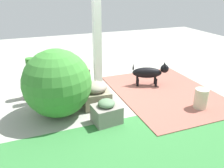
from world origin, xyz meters
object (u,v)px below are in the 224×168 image
object	(u,v)px
porch_pillar	(97,24)
round_shrub	(57,83)
stone_planter_mid	(96,95)
terracotta_pot_tall	(33,83)
terracotta_pot_spiky	(51,70)
ceramic_urn	(201,99)
dog	(150,72)
stone_planter_nearest	(79,73)
stone_planter_far	(107,112)

from	to	relation	value
porch_pillar	round_shrub	world-z (taller)	porch_pillar
stone_planter_mid	terracotta_pot_tall	distance (m)	1.23
terracotta_pot_spiky	ceramic_urn	distance (m)	2.93
stone_planter_mid	dog	size ratio (longest dim) A/B	0.67
stone_planter_nearest	dog	bearing A→B (deg)	150.91
stone_planter_nearest	stone_planter_mid	bearing A→B (deg)	90.75
ceramic_urn	dog	bearing A→B (deg)	-74.37
stone_planter_nearest	terracotta_pot_spiky	xyz separation A→B (m)	(0.57, -0.05, 0.12)
porch_pillar	terracotta_pot_tall	size ratio (longest dim) A/B	3.46
ceramic_urn	terracotta_pot_tall	bearing A→B (deg)	-30.12
stone_planter_far	dog	bearing A→B (deg)	-142.13
terracotta_pot_tall	terracotta_pot_spiky	distance (m)	0.59
stone_planter_nearest	dog	size ratio (longest dim) A/B	0.61
porch_pillar	dog	world-z (taller)	porch_pillar
stone_planter_far	terracotta_pot_tall	size ratio (longest dim) A/B	0.59
terracotta_pot_spiky	dog	bearing A→B (deg)	157.50
stone_planter_nearest	ceramic_urn	xyz separation A→B (m)	(-1.62, 1.89, -0.02)
round_shrub	terracotta_pot_spiky	size ratio (longest dim) A/B	1.59
terracotta_pot_tall	dog	size ratio (longest dim) A/B	1.03
stone_planter_nearest	stone_planter_far	size ratio (longest dim) A/B	1.02
stone_planter_mid	ceramic_urn	size ratio (longest dim) A/B	1.36
stone_planter_nearest	terracotta_pot_spiky	distance (m)	0.59
terracotta_pot_spiky	ceramic_urn	size ratio (longest dim) A/B	1.90
stone_planter_nearest	round_shrub	size ratio (longest dim) A/B	0.41
stone_planter_nearest	dog	distance (m)	1.49
stone_planter_nearest	ceramic_urn	distance (m)	2.49
ceramic_urn	porch_pillar	bearing A→B (deg)	-44.89
stone_planter_far	ceramic_urn	size ratio (longest dim) A/B	1.23
stone_planter_far	terracotta_pot_spiky	world-z (taller)	terracotta_pot_spiky
stone_planter_nearest	terracotta_pot_spiky	world-z (taller)	terracotta_pot_spiky
stone_planter_mid	dog	bearing A→B (deg)	-161.46
terracotta_pot_tall	round_shrub	bearing A→B (deg)	112.15
stone_planter_far	terracotta_pot_tall	distance (m)	1.65
stone_planter_far	terracotta_pot_spiky	xyz separation A→B (m)	(0.57, -1.78, 0.15)
terracotta_pot_tall	terracotta_pot_spiky	xyz separation A→B (m)	(-0.38, -0.44, 0.05)
stone_planter_mid	stone_planter_far	size ratio (longest dim) A/B	1.11
round_shrub	ceramic_urn	bearing A→B (deg)	163.23
terracotta_pot_tall	ceramic_urn	xyz separation A→B (m)	(-2.58, 1.50, -0.09)
round_shrub	terracotta_pot_tall	distance (m)	0.92
stone_planter_mid	terracotta_pot_spiky	size ratio (longest dim) A/B	0.72
stone_planter_mid	stone_planter_far	world-z (taller)	stone_planter_mid
stone_planter_far	stone_planter_mid	bearing A→B (deg)	-91.55
dog	ceramic_urn	xyz separation A→B (m)	(-0.33, 1.17, -0.12)
porch_pillar	ceramic_urn	world-z (taller)	porch_pillar
stone_planter_mid	dog	xyz separation A→B (m)	(-1.28, -0.43, 0.09)
terracotta_pot_tall	dog	xyz separation A→B (m)	(-2.25, 0.33, 0.03)
stone_planter_far	dog	size ratio (longest dim) A/B	0.60
terracotta_pot_spiky	stone_planter_nearest	bearing A→B (deg)	174.71
stone_planter_nearest	stone_planter_mid	size ratio (longest dim) A/B	0.92
stone_planter_far	terracotta_pot_tall	world-z (taller)	terracotta_pot_tall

